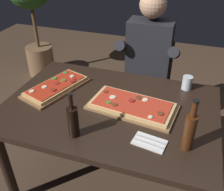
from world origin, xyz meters
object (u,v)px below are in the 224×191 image
wine_bottle_dark (190,131)px  tumbler_near_camera (187,84)px  pizza_rectangular_left (56,87)px  diner_chair (148,80)px  seated_diner (147,61)px  dining_table (110,117)px  pizza_rectangular_front (132,106)px  potted_plant_corner (31,4)px  oil_bottle_amber (73,121)px

wine_bottle_dark → tumbler_near_camera: 0.62m
wine_bottle_dark → pizza_rectangular_left: bearing=161.7°
diner_chair → seated_diner: (-0.00, -0.12, 0.26)m
dining_table → wine_bottle_dark: 0.61m
pizza_rectangular_left → tumbler_near_camera: 0.95m
pizza_rectangular_front → potted_plant_corner: bearing=139.3°
dining_table → pizza_rectangular_left: pizza_rectangular_left is taller
pizza_rectangular_front → diner_chair: (-0.05, 0.84, -0.27)m
pizza_rectangular_front → diner_chair: size_ratio=0.69×
pizza_rectangular_left → oil_bottle_amber: (0.34, -0.41, 0.08)m
wine_bottle_dark → potted_plant_corner: (-2.01, 1.67, 0.09)m
dining_table → seated_diner: seated_diner is taller
oil_bottle_amber → tumbler_near_camera: 0.91m
oil_bottle_amber → diner_chair: (0.20, 1.19, -0.36)m
wine_bottle_dark → diner_chair: 1.23m
wine_bottle_dark → tumbler_near_camera: size_ratio=3.07×
tumbler_near_camera → potted_plant_corner: (-1.96, 1.05, 0.16)m
wine_bottle_dark → dining_table: bearing=155.3°
dining_table → diner_chair: (0.10, 0.86, -0.16)m
wine_bottle_dark → diner_chair: wine_bottle_dark is taller
seated_diner → oil_bottle_amber: bearing=-100.7°
oil_bottle_amber → potted_plant_corner: 2.25m
pizza_rectangular_left → seated_diner: 0.85m
pizza_rectangular_left → potted_plant_corner: bearing=128.0°
pizza_rectangular_left → pizza_rectangular_front: bearing=-5.7°
pizza_rectangular_left → wine_bottle_dark: wine_bottle_dark is taller
pizza_rectangular_front → wine_bottle_dark: 0.46m
pizza_rectangular_front → potted_plant_corner: 2.17m
pizza_rectangular_left → seated_diner: (0.54, 0.66, -0.02)m
wine_bottle_dark → seated_diner: 1.06m
diner_chair → potted_plant_corner: size_ratio=0.60×
dining_table → seated_diner: 0.75m
dining_table → diner_chair: bearing=83.2°
dining_table → oil_bottle_amber: (-0.10, -0.33, 0.20)m
pizza_rectangular_left → potted_plant_corner: potted_plant_corner is taller
potted_plant_corner → pizza_rectangular_front: bearing=-40.7°
seated_diner → potted_plant_corner: bearing=156.5°
pizza_rectangular_front → oil_bottle_amber: oil_bottle_amber is taller
pizza_rectangular_left → oil_bottle_amber: size_ratio=1.94×
pizza_rectangular_left → diner_chair: size_ratio=0.63×
pizza_rectangular_left → seated_diner: seated_diner is taller
pizza_rectangular_left → tumbler_near_camera: size_ratio=5.37×
potted_plant_corner → dining_table: bearing=-43.7°
oil_bottle_amber → tumbler_near_camera: bearing=51.6°
pizza_rectangular_front → potted_plant_corner: (-1.64, 1.41, 0.19)m
pizza_rectangular_front → pizza_rectangular_left: size_ratio=1.10×
pizza_rectangular_left → diner_chair: (0.54, 0.78, -0.27)m
seated_diner → dining_table: bearing=-97.9°
pizza_rectangular_left → wine_bottle_dark: (0.95, -0.31, 0.10)m
pizza_rectangular_left → diner_chair: diner_chair is taller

